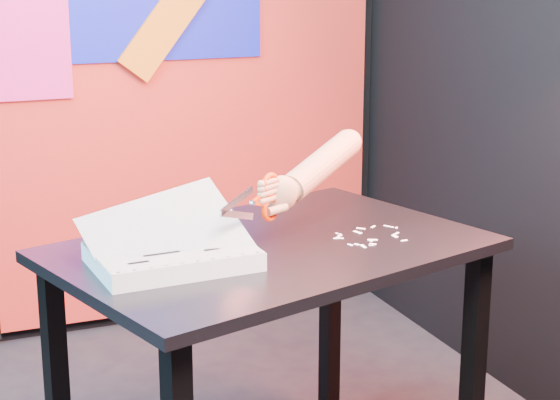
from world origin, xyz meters
name	(u,v)px	position (x,y,z in m)	size (l,w,h in m)	color
room	(79,10)	(0.00, 0.00, 1.35)	(3.01, 3.01, 2.71)	black
backdrop	(27,98)	(0.06, 1.46, 0.96)	(2.88, 0.05, 2.08)	red
work_table	(270,283)	(0.46, 0.06, 0.64)	(1.22, 0.98, 0.75)	black
printout_stack	(172,255)	(0.19, -0.01, 0.78)	(0.40, 0.29, 0.20)	silver
scissors	(267,198)	(0.44, 0.02, 0.88)	(0.20, 0.12, 0.13)	silver
hand_forearm	(315,169)	(0.62, 0.12, 0.92)	(0.37, 0.24, 0.17)	#A77858
paper_clippings	(367,236)	(0.72, 0.02, 0.75)	(0.21, 0.17, 0.00)	white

